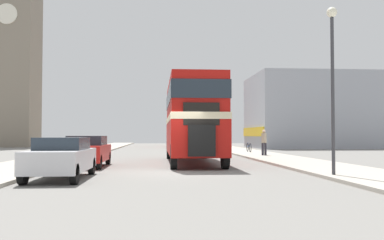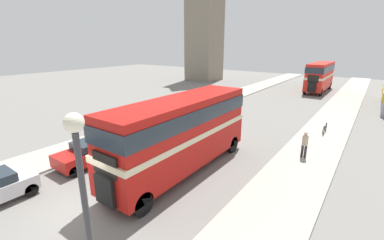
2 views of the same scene
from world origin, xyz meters
name	(u,v)px [view 2 (image 2 of 2)]	position (x,y,z in m)	size (l,w,h in m)	color
ground_plane	(81,212)	(0.00, 0.00, 0.00)	(120.00, 120.00, 0.00)	slate
sidewalk_left	(16,169)	(-6.75, 0.00, 0.06)	(3.50, 120.00, 0.12)	#A8A093
double_decker_bus	(182,129)	(1.19, 5.67, 2.54)	(2.57, 10.41, 4.26)	#B2140F
bus_distant	(320,75)	(2.35, 38.30, 2.58)	(2.45, 9.70, 4.34)	red
car_parked_mid	(92,151)	(-3.95, 3.23, 0.76)	(1.79, 4.21, 1.45)	red
pedestrian_walking	(305,143)	(6.54, 11.39, 1.10)	(0.35, 0.35, 1.74)	#282833
bicycle_on_pavement	(325,129)	(6.77, 17.39, 0.48)	(0.05, 1.76, 0.78)	black
street_lamp	(86,214)	(5.46, -2.73, 3.96)	(0.36, 0.36, 5.86)	#38383D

